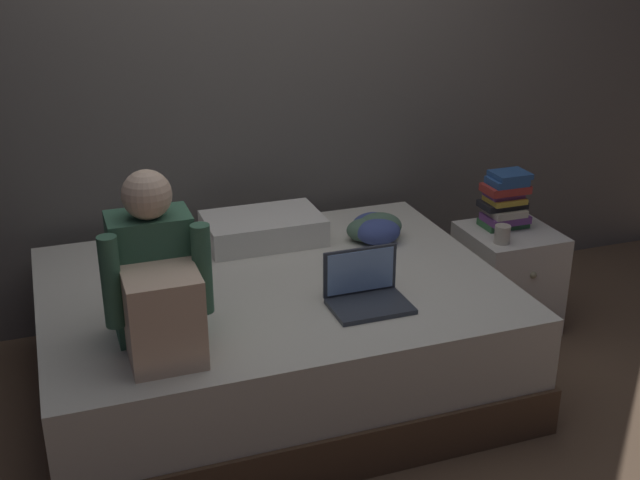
{
  "coord_description": "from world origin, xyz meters",
  "views": [
    {
      "loc": [
        -1.06,
        -2.73,
        2.03
      ],
      "look_at": [
        -0.05,
        0.1,
        0.78
      ],
      "focal_mm": 44.95,
      "sensor_mm": 36.0,
      "label": 1
    }
  ],
  "objects_px": {
    "book_stack": "(505,201)",
    "mug": "(502,234)",
    "nightstand": "(507,278)",
    "person_sitting": "(156,282)",
    "laptop": "(366,292)",
    "clothes_pile": "(375,228)",
    "pillow": "(263,228)",
    "bed": "(273,335)"
  },
  "relations": [
    {
      "from": "bed",
      "to": "book_stack",
      "type": "bearing_deg",
      "value": 9.55
    },
    {
      "from": "book_stack",
      "to": "mug",
      "type": "distance_m",
      "value": 0.23
    },
    {
      "from": "bed",
      "to": "nightstand",
      "type": "relative_size",
      "value": 3.79
    },
    {
      "from": "person_sitting",
      "to": "clothes_pile",
      "type": "distance_m",
      "value": 1.34
    },
    {
      "from": "nightstand",
      "to": "mug",
      "type": "bearing_deg",
      "value": -137.31
    },
    {
      "from": "pillow",
      "to": "clothes_pile",
      "type": "height_order",
      "value": "pillow"
    },
    {
      "from": "pillow",
      "to": "clothes_pile",
      "type": "bearing_deg",
      "value": -17.54
    },
    {
      "from": "clothes_pile",
      "to": "bed",
      "type": "bearing_deg",
      "value": -154.79
    },
    {
      "from": "person_sitting",
      "to": "laptop",
      "type": "relative_size",
      "value": 2.05
    },
    {
      "from": "pillow",
      "to": "book_stack",
      "type": "relative_size",
      "value": 1.92
    },
    {
      "from": "nightstand",
      "to": "clothes_pile",
      "type": "relative_size",
      "value": 1.88
    },
    {
      "from": "person_sitting",
      "to": "book_stack",
      "type": "height_order",
      "value": "person_sitting"
    },
    {
      "from": "pillow",
      "to": "mug",
      "type": "relative_size",
      "value": 6.22
    },
    {
      "from": "person_sitting",
      "to": "pillow",
      "type": "xyz_separation_m",
      "value": [
        0.63,
        0.83,
        -0.19
      ]
    },
    {
      "from": "mug",
      "to": "bed",
      "type": "bearing_deg",
      "value": -178.09
    },
    {
      "from": "bed",
      "to": "clothes_pile",
      "type": "height_order",
      "value": "clothes_pile"
    },
    {
      "from": "bed",
      "to": "mug",
      "type": "height_order",
      "value": "mug"
    },
    {
      "from": "nightstand",
      "to": "pillow",
      "type": "height_order",
      "value": "pillow"
    },
    {
      "from": "clothes_pile",
      "to": "pillow",
      "type": "bearing_deg",
      "value": 162.46
    },
    {
      "from": "book_stack",
      "to": "bed",
      "type": "bearing_deg",
      "value": -170.45
    },
    {
      "from": "pillow",
      "to": "clothes_pile",
      "type": "xyz_separation_m",
      "value": [
        0.52,
        -0.16,
        -0.01
      ]
    },
    {
      "from": "book_stack",
      "to": "mug",
      "type": "xyz_separation_m",
      "value": [
        -0.12,
        -0.18,
        -0.1
      ]
    },
    {
      "from": "bed",
      "to": "mug",
      "type": "distance_m",
      "value": 1.21
    },
    {
      "from": "nightstand",
      "to": "pillow",
      "type": "xyz_separation_m",
      "value": [
        -1.21,
        0.29,
        0.33
      ]
    },
    {
      "from": "nightstand",
      "to": "person_sitting",
      "type": "distance_m",
      "value": 1.99
    },
    {
      "from": "person_sitting",
      "to": "clothes_pile",
      "type": "xyz_separation_m",
      "value": [
        1.15,
        0.66,
        -0.19
      ]
    },
    {
      "from": "bed",
      "to": "person_sitting",
      "type": "height_order",
      "value": "person_sitting"
    },
    {
      "from": "mug",
      "to": "clothes_pile",
      "type": "distance_m",
      "value": 0.61
    },
    {
      "from": "laptop",
      "to": "pillow",
      "type": "height_order",
      "value": "laptop"
    },
    {
      "from": "bed",
      "to": "person_sitting",
      "type": "relative_size",
      "value": 3.05
    },
    {
      "from": "person_sitting",
      "to": "pillow",
      "type": "height_order",
      "value": "person_sitting"
    },
    {
      "from": "bed",
      "to": "mug",
      "type": "bearing_deg",
      "value": 1.91
    },
    {
      "from": "person_sitting",
      "to": "clothes_pile",
      "type": "bearing_deg",
      "value": 29.97
    },
    {
      "from": "book_stack",
      "to": "mug",
      "type": "height_order",
      "value": "book_stack"
    },
    {
      "from": "person_sitting",
      "to": "book_stack",
      "type": "distance_m",
      "value": 1.92
    },
    {
      "from": "nightstand",
      "to": "laptop",
      "type": "relative_size",
      "value": 1.65
    },
    {
      "from": "bed",
      "to": "book_stack",
      "type": "distance_m",
      "value": 1.37
    },
    {
      "from": "book_stack",
      "to": "pillow",
      "type": "bearing_deg",
      "value": 168.95
    },
    {
      "from": "person_sitting",
      "to": "book_stack",
      "type": "relative_size",
      "value": 2.24
    },
    {
      "from": "nightstand",
      "to": "laptop",
      "type": "bearing_deg",
      "value": -153.6
    },
    {
      "from": "book_stack",
      "to": "mug",
      "type": "relative_size",
      "value": 3.25
    },
    {
      "from": "laptop",
      "to": "mug",
      "type": "relative_size",
      "value": 3.56
    }
  ]
}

